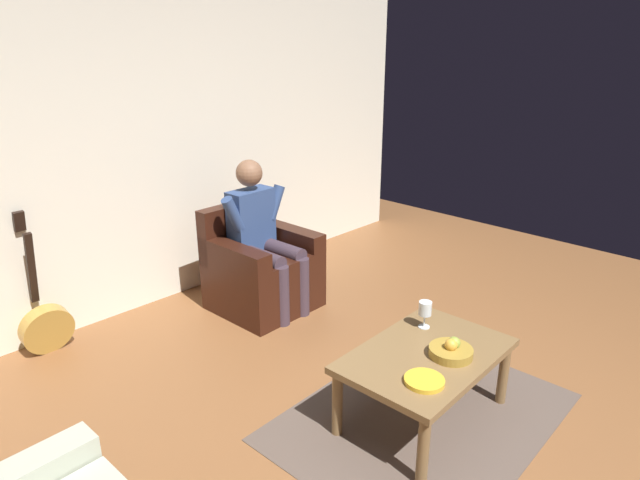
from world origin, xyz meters
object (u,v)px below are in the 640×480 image
at_px(armchair, 261,270).
at_px(coffee_table, 426,362).
at_px(wine_glass_near, 425,310).
at_px(decorative_dish, 424,381).
at_px(fruit_bowl, 451,350).
at_px(guitar, 46,323).
at_px(person_seated, 262,233).

xyz_separation_m(armchair, coffee_table, (0.30, 1.78, 0.06)).
bearing_deg(armchair, wine_glass_near, 86.17).
distance_m(armchair, decorative_dish, 2.02).
relative_size(coffee_table, fruit_bowl, 4.15).
height_order(guitar, wine_glass_near, guitar).
xyz_separation_m(person_seated, wine_glass_near, (0.07, 1.57, -0.10)).
bearing_deg(coffee_table, decorative_dish, 31.08).
xyz_separation_m(armchair, fruit_bowl, (0.24, 1.90, 0.15)).
height_order(guitar, decorative_dish, guitar).
bearing_deg(armchair, fruit_bowl, 81.39).
xyz_separation_m(person_seated, fruit_bowl, (0.24, 1.86, -0.18)).
xyz_separation_m(person_seated, guitar, (1.51, -0.58, -0.43)).
relative_size(person_seated, coffee_table, 1.21).
distance_m(person_seated, decorative_dish, 1.99).
distance_m(coffee_table, guitar, 2.62).
bearing_deg(wine_glass_near, decorative_dish, 33.90).
bearing_deg(wine_glass_near, coffee_table, 36.76).
relative_size(guitar, decorative_dish, 4.88).
relative_size(fruit_bowl, decorative_dish, 1.16).
distance_m(armchair, wine_glass_near, 1.63).
height_order(wine_glass_near, decorative_dish, wine_glass_near).
relative_size(wine_glass_near, decorative_dish, 0.82).
relative_size(person_seated, guitar, 1.20).
relative_size(coffee_table, guitar, 0.99).
xyz_separation_m(coffee_table, guitar, (1.21, -2.32, -0.15)).
xyz_separation_m(guitar, decorative_dish, (-0.96, 2.47, 0.23)).
bearing_deg(decorative_dish, guitar, -68.88).
height_order(armchair, guitar, guitar).
bearing_deg(decorative_dish, fruit_bowl, -173.17).
bearing_deg(guitar, coffee_table, 117.53).
height_order(person_seated, wine_glass_near, person_seated).
relative_size(person_seated, decorative_dish, 5.84).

